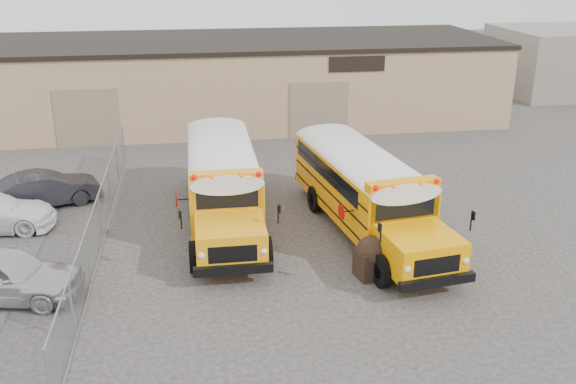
{
  "coord_description": "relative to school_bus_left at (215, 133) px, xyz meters",
  "views": [
    {
      "loc": [
        -2.64,
        -17.95,
        9.63
      ],
      "look_at": [
        0.49,
        2.82,
        1.6
      ],
      "focal_mm": 40.0,
      "sensor_mm": 36.0,
      "label": 1
    }
  ],
  "objects": [
    {
      "name": "school_bus_left",
      "position": [
        0.0,
        0.0,
        0.0
      ],
      "size": [
        2.99,
        9.95,
        2.91
      ],
      "color": "#FFA20E",
      "rests_on": "ground"
    },
    {
      "name": "warehouse",
      "position": [
        1.7,
        9.43,
        0.69
      ],
      "size": [
        30.2,
        10.2,
        4.67
      ],
      "color": "tan",
      "rests_on": "ground"
    },
    {
      "name": "chainlink_fence",
      "position": [
        -4.29,
        -7.57,
        -0.78
      ],
      "size": [
        0.07,
        18.07,
        1.81
      ],
      "color": "gray",
      "rests_on": "ground"
    },
    {
      "name": "school_bus_right",
      "position": [
        4.13,
        -1.74,
        -0.0
      ],
      "size": [
        3.8,
        10.18,
        2.91
      ],
      "color": "#FF9F00",
      "rests_on": "ground"
    },
    {
      "name": "ground",
      "position": [
        1.71,
        -10.57,
        -1.68
      ],
      "size": [
        120.0,
        120.0,
        0.0
      ],
      "primitive_type": "plane",
      "color": "#302E2C",
      "rests_on": "ground"
    },
    {
      "name": "tarp_bundle",
      "position": [
        4.28,
        -11.3,
        -0.98
      ],
      "size": [
        1.06,
        1.0,
        1.36
      ],
      "color": "black",
      "rests_on": "ground"
    },
    {
      "name": "distant_building_right",
      "position": [
        25.71,
        13.43,
        0.52
      ],
      "size": [
        10.0,
        8.0,
        4.4
      ],
      "primitive_type": "cube",
      "color": "gray",
      "rests_on": "ground"
    },
    {
      "name": "car_dark",
      "position": [
        -6.9,
        -3.68,
        -0.99
      ],
      "size": [
        4.46,
        2.8,
        1.39
      ],
      "primitive_type": "imported",
      "rotation": [
        0.0,
        0.0,
        1.91
      ],
      "color": "black",
      "rests_on": "ground"
    },
    {
      "name": "car_silver",
      "position": [
        -6.67,
        -10.99,
        -0.91
      ],
      "size": [
        4.84,
        2.75,
        1.55
      ],
      "primitive_type": "imported",
      "rotation": [
        0.0,
        0.0,
        1.36
      ],
      "color": "silver",
      "rests_on": "ground"
    }
  ]
}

